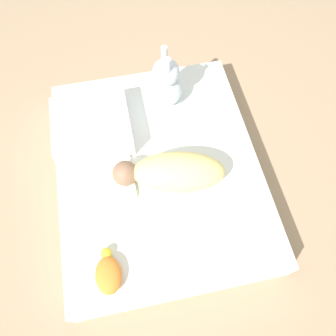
{
  "coord_description": "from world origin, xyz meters",
  "views": [
    {
      "loc": [
        -0.76,
        0.11,
        1.64
      ],
      "look_at": [
        -0.05,
        -0.04,
        0.21
      ],
      "focal_mm": 35.0,
      "sensor_mm": 36.0,
      "label": 1
    }
  ],
  "objects_px": {
    "pillow": "(92,126)",
    "turtle_plush": "(108,273)",
    "bunny_plush": "(166,84)",
    "swaddled_baby": "(173,172)"
  },
  "relations": [
    {
      "from": "bunny_plush",
      "to": "turtle_plush",
      "type": "relative_size",
      "value": 1.74
    },
    {
      "from": "swaddled_baby",
      "to": "turtle_plush",
      "type": "relative_size",
      "value": 2.73
    },
    {
      "from": "swaddled_baby",
      "to": "turtle_plush",
      "type": "distance_m",
      "value": 0.53
    },
    {
      "from": "swaddled_baby",
      "to": "pillow",
      "type": "height_order",
      "value": "swaddled_baby"
    },
    {
      "from": "bunny_plush",
      "to": "turtle_plush",
      "type": "bearing_deg",
      "value": 153.83
    },
    {
      "from": "pillow",
      "to": "turtle_plush",
      "type": "bearing_deg",
      "value": 179.09
    },
    {
      "from": "turtle_plush",
      "to": "swaddled_baby",
      "type": "bearing_deg",
      "value": -43.24
    },
    {
      "from": "turtle_plush",
      "to": "pillow",
      "type": "bearing_deg",
      "value": -0.91
    },
    {
      "from": "swaddled_baby",
      "to": "turtle_plush",
      "type": "xyz_separation_m",
      "value": [
        -0.39,
        0.36,
        -0.05
      ]
    },
    {
      "from": "pillow",
      "to": "turtle_plush",
      "type": "relative_size",
      "value": 1.96
    }
  ]
}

